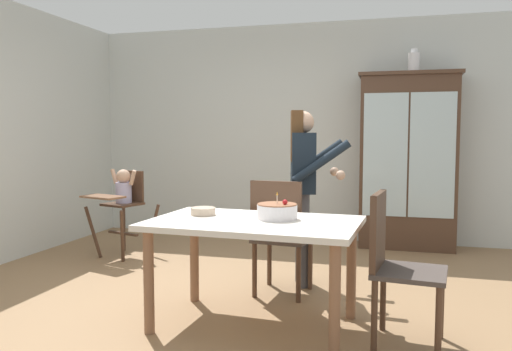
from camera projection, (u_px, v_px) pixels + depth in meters
The scene contains 11 objects.
ground_plane at pixel (229, 301), 4.08m from camera, with size 6.24×6.24×0.00m, color #93704C.
wall_back at pixel (294, 132), 6.50m from camera, with size 5.32×0.06×2.70m, color silver.
china_cabinet at pixel (408, 161), 5.91m from camera, with size 1.13×0.48×2.02m.
ceramic_vase at pixel (414, 62), 5.81m from camera, with size 0.13×0.13×0.27m.
high_chair_with_toddler at pixel (123, 197), 5.52m from camera, with size 0.71×0.79×0.95m.
adult_person at pixel (304, 175), 4.46m from camera, with size 0.59×0.58×1.53m.
dining_table at pixel (254, 235), 3.51m from camera, with size 1.46×0.96×0.74m.
birthday_cake at pixel (277, 211), 3.55m from camera, with size 0.28×0.28×0.19m.
serving_bowl at pixel (203, 211), 3.73m from camera, with size 0.18×0.18×0.06m, color #C6AD93.
dining_chair_far_side at pixel (280, 230), 4.15m from camera, with size 0.48×0.48×0.96m.
dining_chair_right_end at pixel (393, 257), 3.23m from camera, with size 0.49×0.49×0.96m.
Camera 1 is at (1.26, -3.79, 1.33)m, focal length 35.92 mm.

